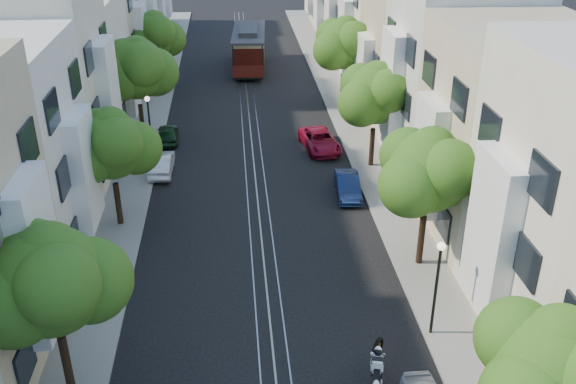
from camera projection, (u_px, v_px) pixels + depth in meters
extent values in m
plane|color=black|center=(250.00, 124.00, 46.29)|extent=(200.00, 200.00, 0.00)
cube|color=gray|center=(349.00, 120.00, 46.84)|extent=(2.50, 80.00, 0.12)
cube|color=gray|center=(148.00, 127.00, 45.68)|extent=(2.50, 80.00, 0.12)
cube|color=gray|center=(242.00, 124.00, 46.24)|extent=(0.06, 80.00, 0.02)
cube|color=gray|center=(250.00, 124.00, 46.28)|extent=(0.06, 80.00, 0.02)
cube|color=gray|center=(257.00, 124.00, 46.33)|extent=(0.06, 80.00, 0.02)
cube|color=tan|center=(250.00, 124.00, 46.29)|extent=(0.08, 80.00, 0.01)
cube|color=white|center=(493.00, 232.00, 23.54)|extent=(0.90, 3.04, 6.05)
cube|color=beige|center=(509.00, 137.00, 30.77)|extent=(7.00, 8.00, 10.00)
cube|color=white|center=(430.00, 156.00, 30.83)|extent=(0.90, 3.04, 5.50)
cube|color=silver|center=(457.00, 70.00, 37.42)|extent=(7.00, 8.00, 12.00)
cube|color=white|center=(392.00, 88.00, 37.55)|extent=(0.90, 3.04, 6.60)
cube|color=#C6B28C|center=(418.00, 59.00, 45.20)|extent=(7.00, 8.00, 9.00)
cube|color=white|center=(365.00, 70.00, 45.22)|extent=(0.90, 3.04, 4.95)
cube|color=white|center=(392.00, 23.00, 51.96)|extent=(7.00, 8.00, 10.50)
cube|color=white|center=(346.00, 35.00, 52.04)|extent=(0.90, 3.04, 5.78)
cube|color=white|center=(331.00, 10.00, 58.95)|extent=(0.90, 3.04, 6.32)
cube|color=white|center=(320.00, 3.00, 66.43)|extent=(0.90, 3.04, 5.23)
cube|color=white|center=(36.00, 256.00, 22.28)|extent=(0.90, 3.04, 5.93)
cube|color=white|center=(82.00, 170.00, 29.57)|extent=(0.90, 3.04, 5.39)
cube|color=beige|center=(36.00, 83.00, 35.57)|extent=(7.00, 8.00, 11.76)
cube|color=white|center=(108.00, 97.00, 36.29)|extent=(0.90, 3.04, 6.47)
cube|color=silver|center=(71.00, 69.00, 43.33)|extent=(7.00, 8.00, 8.82)
cube|color=white|center=(129.00, 77.00, 43.96)|extent=(0.90, 3.04, 4.85)
cube|color=beige|center=(91.00, 31.00, 50.10)|extent=(7.00, 8.00, 10.29)
cube|color=white|center=(141.00, 40.00, 50.78)|extent=(0.90, 3.04, 5.66)
cube|color=silver|center=(107.00, 5.00, 56.98)|extent=(7.00, 8.00, 11.27)
cube|color=white|center=(151.00, 14.00, 57.69)|extent=(0.90, 3.04, 6.20)
cube|color=white|center=(160.00, 6.00, 65.17)|extent=(0.90, 3.04, 5.12)
sphere|color=#264C13|center=(553.00, 370.00, 17.31)|extent=(3.38, 3.38, 3.38)
sphere|color=#264C13|center=(562.00, 341.00, 17.00)|extent=(2.03, 2.03, 2.03)
cylinder|color=black|center=(421.00, 240.00, 29.38)|extent=(0.30, 0.30, 2.45)
sphere|color=#264C13|center=(429.00, 171.00, 27.81)|extent=(3.64, 3.64, 3.64)
sphere|color=#264C13|center=(449.00, 174.00, 28.52)|extent=(2.91, 2.91, 2.91)
sphere|color=#264C13|center=(411.00, 185.00, 27.25)|extent=(2.84, 2.84, 2.84)
sphere|color=#264C13|center=(432.00, 151.00, 27.50)|extent=(2.18, 2.18, 2.18)
cylinder|color=black|center=(372.00, 147.00, 39.16)|extent=(0.30, 0.30, 2.38)
sphere|color=#264C13|center=(375.00, 94.00, 37.64)|extent=(3.54, 3.54, 3.54)
sphere|color=#264C13|center=(391.00, 97.00, 38.35)|extent=(2.83, 2.83, 2.83)
sphere|color=#264C13|center=(361.00, 103.00, 37.08)|extent=(2.76, 2.76, 2.76)
sphere|color=#264C13|center=(377.00, 79.00, 37.33)|extent=(2.12, 2.12, 2.12)
cylinder|color=black|center=(342.00, 90.00, 48.90)|extent=(0.30, 0.30, 2.52)
sphere|color=#264C13|center=(344.00, 44.00, 47.28)|extent=(3.74, 3.74, 3.74)
sphere|color=#264C13|center=(357.00, 47.00, 47.99)|extent=(3.00, 3.00, 3.00)
sphere|color=#264C13|center=(333.00, 50.00, 46.72)|extent=(2.92, 2.92, 2.92)
sphere|color=#264C13|center=(346.00, 31.00, 46.97)|extent=(2.25, 2.25, 2.25)
cylinder|color=black|center=(67.00, 364.00, 22.02)|extent=(0.30, 0.30, 2.45)
sphere|color=#264C13|center=(50.00, 281.00, 20.45)|extent=(3.64, 3.64, 3.64)
sphere|color=#264C13|center=(90.00, 280.00, 21.17)|extent=(2.91, 2.91, 2.91)
sphere|color=#264C13|center=(15.00, 303.00, 19.89)|extent=(2.84, 2.84, 2.84)
sphere|color=#264C13|center=(49.00, 255.00, 20.14)|extent=(2.18, 2.18, 2.18)
cylinder|color=black|center=(118.00, 203.00, 32.72)|extent=(0.30, 0.30, 2.27)
sphere|color=#264C13|center=(110.00, 145.00, 31.26)|extent=(3.38, 3.38, 3.38)
sphere|color=#264C13|center=(135.00, 148.00, 31.97)|extent=(2.70, 2.70, 2.70)
sphere|color=#264C13|center=(89.00, 157.00, 30.70)|extent=(2.64, 2.64, 2.64)
sphere|color=#264C13|center=(110.00, 127.00, 30.95)|extent=(2.03, 2.03, 2.03)
cylinder|color=black|center=(142.00, 123.00, 42.40)|extent=(0.30, 0.30, 2.62)
sphere|color=#264C13|center=(136.00, 69.00, 40.72)|extent=(3.90, 3.90, 3.90)
sphere|color=#264C13|center=(155.00, 72.00, 41.43)|extent=(3.12, 3.12, 3.12)
sphere|color=#264C13|center=(120.00, 77.00, 40.16)|extent=(3.04, 3.04, 3.04)
sphere|color=#264C13|center=(136.00, 54.00, 40.41)|extent=(2.34, 2.34, 2.34)
cylinder|color=black|center=(158.00, 77.00, 52.22)|extent=(0.30, 0.30, 2.38)
sphere|color=#264C13|center=(154.00, 35.00, 50.70)|extent=(3.54, 3.54, 3.54)
sphere|color=#264C13|center=(169.00, 39.00, 51.41)|extent=(2.83, 2.83, 2.83)
sphere|color=#264C13|center=(141.00, 42.00, 50.13)|extent=(2.76, 2.76, 2.76)
sphere|color=#264C13|center=(154.00, 24.00, 50.38)|extent=(2.12, 2.12, 2.12)
cylinder|color=black|center=(436.00, 291.00, 24.52)|extent=(0.12, 0.12, 4.00)
sphere|color=#FFF2CC|center=(441.00, 246.00, 23.61)|extent=(0.32, 0.32, 0.32)
cylinder|color=black|center=(150.00, 130.00, 39.50)|extent=(0.12, 0.12, 4.00)
sphere|color=#FFF2CC|center=(147.00, 99.00, 38.59)|extent=(0.32, 0.32, 0.32)
torus|color=black|center=(378.00, 347.00, 23.42)|extent=(0.59, 0.72, 0.80)
ellipsoid|color=white|center=(377.00, 363.00, 22.82)|extent=(0.73, 1.19, 0.91)
ellipsoid|color=white|center=(377.00, 363.00, 22.49)|extent=(0.54, 0.68, 0.51)
cube|color=black|center=(377.00, 376.00, 22.16)|extent=(0.37, 0.62, 0.35)
cube|color=silver|center=(377.00, 362.00, 22.42)|extent=(0.50, 0.68, 0.32)
sphere|color=black|center=(378.00, 352.00, 22.67)|extent=(0.29, 0.29, 0.29)
cube|color=black|center=(250.00, 63.00, 58.80)|extent=(3.17, 9.22, 0.34)
cube|color=#4D130C|center=(249.00, 48.00, 58.18)|extent=(3.07, 5.83, 2.72)
cube|color=beige|center=(249.00, 37.00, 57.72)|extent=(3.13, 5.89, 0.68)
cube|color=#2D2D30|center=(249.00, 32.00, 57.51)|extent=(3.40, 9.23, 0.20)
cube|color=#2D2D30|center=(249.00, 29.00, 57.38)|extent=(1.90, 5.19, 0.40)
imported|color=#0D1B44|center=(348.00, 186.00, 36.03)|extent=(1.47, 3.67, 1.18)
imported|color=maroon|center=(320.00, 140.00, 41.91)|extent=(2.63, 4.67, 1.23)
imported|color=silver|center=(162.00, 164.00, 38.67)|extent=(1.33, 3.70, 1.21)
imported|color=#15361A|center=(168.00, 133.00, 43.12)|extent=(1.57, 3.47, 1.16)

